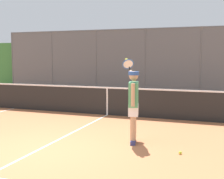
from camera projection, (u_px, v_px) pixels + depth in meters
name	position (u px, v px, depth m)	size (l,w,h in m)	color
ground_plane	(34.00, 152.00, 6.36)	(60.00, 60.00, 0.00)	#B76B42
fence_backdrop	(148.00, 68.00, 15.89)	(19.06, 1.37, 3.39)	#565B60
tennis_net	(107.00, 101.00, 10.35)	(9.92, 0.09, 1.07)	#2D2D2D
tennis_player	(133.00, 101.00, 6.97)	(0.70, 1.30, 1.95)	navy
tennis_ball_mid_court	(180.00, 153.00, 6.21)	(0.07, 0.07, 0.07)	#C1D138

